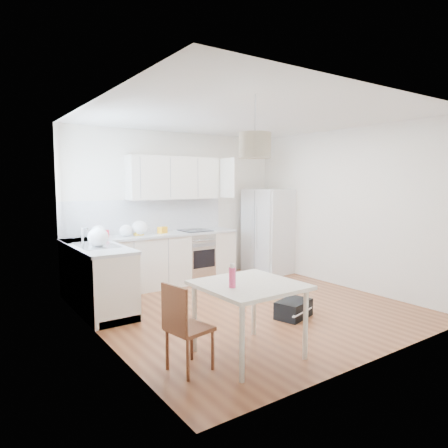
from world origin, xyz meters
The scene contains 29 objects.
floor centered at (0.00, 0.00, 0.00)m, with size 4.20×4.20×0.00m, color brown.
ceiling centered at (0.00, 0.00, 2.70)m, with size 4.20×4.20×0.00m, color white.
wall_back centered at (0.00, 2.10, 1.35)m, with size 4.20×4.20×0.00m, color white.
wall_left centered at (-2.10, 0.00, 1.35)m, with size 4.20×4.20×0.00m, color white.
wall_right centered at (2.10, 0.00, 1.35)m, with size 4.20×4.20×0.00m, color white.
window_glassblock centered at (-2.09, 1.15, 1.75)m, with size 0.02×1.00×1.00m, color #BFE0F9.
cabinets_back centered at (-0.60, 1.80, 0.44)m, with size 3.00×0.60×0.88m, color silver.
cabinets_left centered at (-1.80, 1.20, 0.44)m, with size 0.60×1.80×0.88m, color silver.
counter_back centered at (-0.60, 1.80, 0.90)m, with size 3.02×0.64×0.04m, color #B3B5B8.
counter_left centered at (-1.80, 1.20, 0.90)m, with size 0.64×1.82×0.04m, color #B3B5B8.
backsplash_back centered at (-0.60, 2.09, 1.21)m, with size 3.00×0.01×0.58m, color white.
backsplash_left centered at (-2.09, 1.20, 1.21)m, with size 0.01×1.80×0.58m, color white.
upper_cabinets centered at (-0.15, 1.94, 1.88)m, with size 1.70×0.32×0.75m, color silver.
range_oven centered at (0.20, 1.80, 0.44)m, with size 0.50×0.61×0.88m, color #B9BCBE, non-canonical shape.
sink centered at (-1.80, 1.15, 0.92)m, with size 0.50×0.80×0.16m, color #B9BCBE, non-canonical shape.
refrigerator centered at (1.76, 1.55, 0.83)m, with size 0.81×0.83×1.67m, color silver, non-canonical shape.
dining_table centered at (-0.97, -1.27, 0.68)m, with size 0.99×0.99×0.77m.
dining_chair centered at (-1.65, -1.22, 0.43)m, with size 0.36×0.36×0.86m, color #502B18, non-canonical shape.
drink_bottle centered at (-1.21, -1.31, 0.89)m, with size 0.07×0.07×0.24m, color #E03E6E.
gym_bag centered at (0.24, -0.70, 0.11)m, with size 0.50×0.33×0.23m, color black.
pendant_lamp centered at (-0.82, -1.16, 2.18)m, with size 0.34×0.34×0.26m, color #B8A78D.
grocery_bag_a centered at (-1.56, 1.82, 1.02)m, with size 0.23×0.19×0.21m, color white.
grocery_bag_b centered at (-1.12, 1.77, 1.02)m, with size 0.21×0.18×0.19m, color white.
grocery_bag_c centered at (-0.88, 1.80, 1.04)m, with size 0.27×0.23×0.24m, color white.
grocery_bag_d centered at (-1.73, 1.44, 1.02)m, with size 0.21×0.18×0.19m, color white.
grocery_bag_e centered at (-1.81, 1.01, 1.05)m, with size 0.28×0.24×0.25m, color white.
snack_orange centered at (-0.45, 1.82, 0.98)m, with size 0.16×0.10×0.11m, color #FBA516.
snack_yellow centered at (-0.90, 1.79, 0.97)m, with size 0.15×0.09×0.10m, color gold.
snack_red centered at (-1.48, 1.87, 0.98)m, with size 0.17×0.11×0.12m, color red.
Camera 1 is at (-3.47, -4.43, 1.80)m, focal length 32.00 mm.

